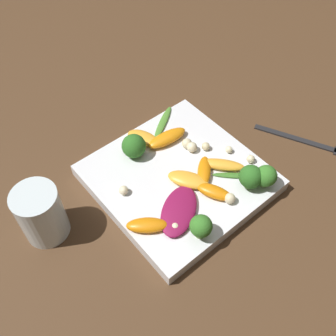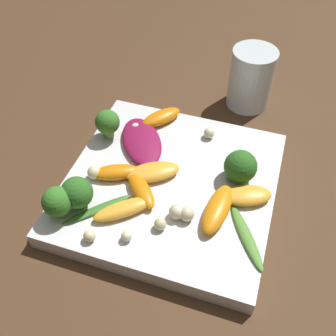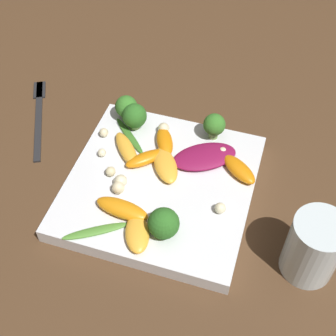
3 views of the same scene
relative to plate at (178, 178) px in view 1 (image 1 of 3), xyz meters
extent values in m
plane|color=#4C331E|center=(0.00, 0.00, -0.01)|extent=(2.40, 2.40, 0.00)
cube|color=white|center=(0.00, 0.00, 0.00)|extent=(0.27, 0.27, 0.02)
cylinder|color=silver|center=(-0.22, 0.06, 0.04)|extent=(0.07, 0.07, 0.10)
cube|color=#262628|center=(0.25, -0.08, -0.01)|extent=(0.10, 0.18, 0.01)
ellipsoid|color=maroon|center=(-0.05, -0.06, 0.02)|extent=(0.11, 0.10, 0.01)
ellipsoid|color=orange|center=(0.03, 0.07, 0.02)|extent=(0.08, 0.04, 0.02)
ellipsoid|color=orange|center=(0.03, -0.03, 0.02)|extent=(0.06, 0.06, 0.02)
ellipsoid|color=#FCAD33|center=(0.07, -0.04, 0.02)|extent=(0.07, 0.07, 0.01)
ellipsoid|color=#FCAD33|center=(0.00, -0.02, 0.02)|extent=(0.07, 0.08, 0.02)
ellipsoid|color=orange|center=(0.02, -0.07, 0.02)|extent=(0.05, 0.07, 0.02)
ellipsoid|color=orange|center=(-0.11, -0.05, 0.02)|extent=(0.07, 0.06, 0.02)
ellipsoid|color=#FCAD33|center=(0.00, 0.10, 0.02)|extent=(0.05, 0.07, 0.01)
cylinder|color=#84AD5B|center=(-0.03, 0.08, 0.02)|extent=(0.01, 0.01, 0.01)
sphere|color=#2D6B23|center=(-0.03, 0.08, 0.03)|extent=(0.04, 0.04, 0.04)
cylinder|color=#84AD5B|center=(0.07, -0.09, 0.02)|extent=(0.02, 0.02, 0.01)
sphere|color=#2D6B23|center=(0.07, -0.09, 0.04)|extent=(0.04, 0.04, 0.04)
cylinder|color=#7A9E51|center=(-0.05, -0.11, 0.02)|extent=(0.01, 0.01, 0.02)
sphere|color=#387A28|center=(-0.05, -0.11, 0.04)|extent=(0.04, 0.04, 0.04)
cylinder|color=#84AD5B|center=(0.09, -0.11, 0.02)|extent=(0.01, 0.01, 0.02)
sphere|color=#387A28|center=(0.09, -0.11, 0.04)|extent=(0.04, 0.04, 0.04)
ellipsoid|color=#3D7528|center=(0.07, -0.07, 0.01)|extent=(0.07, 0.07, 0.00)
ellipsoid|color=#518E33|center=(0.06, 0.11, 0.01)|extent=(0.08, 0.06, 0.01)
sphere|color=beige|center=(0.05, 0.02, 0.02)|extent=(0.02, 0.02, 0.02)
sphere|color=beige|center=(0.07, 0.01, 0.02)|extent=(0.01, 0.01, 0.01)
sphere|color=beige|center=(0.10, -0.02, 0.02)|extent=(0.01, 0.01, 0.01)
sphere|color=beige|center=(-0.10, 0.03, 0.02)|extent=(0.02, 0.02, 0.02)
sphere|color=beige|center=(-0.08, -0.08, 0.02)|extent=(0.01, 0.01, 0.01)
sphere|color=beige|center=(0.03, -0.10, 0.02)|extent=(0.02, 0.02, 0.02)
sphere|color=beige|center=(0.11, -0.06, 0.02)|extent=(0.01, 0.01, 0.01)
sphere|color=beige|center=(0.05, 0.04, 0.02)|extent=(0.02, 0.02, 0.02)
camera|label=1|loc=(-0.28, -0.30, 0.55)|focal=42.00mm
camera|label=2|loc=(0.32, 0.10, 0.41)|focal=42.00mm
camera|label=3|loc=(-0.14, 0.41, 0.55)|focal=50.00mm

